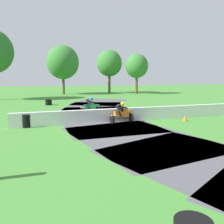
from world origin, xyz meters
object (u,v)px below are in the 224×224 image
Objects in this scene: motorcycle_lead_green at (91,106)px; tire_stack_near at (49,102)px; traffic_cone at (185,118)px; motorcycle_chase_orange at (122,113)px; tire_stack_mid_a at (26,121)px.

motorcycle_lead_green is 2.54× the size of tire_stack_near.
motorcycle_lead_green is 3.88× the size of traffic_cone.
tire_stack_near is at bearing 127.39° from traffic_cone.
motorcycle_chase_orange is 2.49× the size of tire_stack_near.
tire_stack_mid_a reaches higher than traffic_cone.
motorcycle_lead_green is 4.43m from motorcycle_chase_orange.
traffic_cone is at bearing -3.46° from tire_stack_mid_a.
motorcycle_lead_green is at bearing 41.39° from tire_stack_mid_a.
tire_stack_near is 11.32m from tire_stack_mid_a.
tire_stack_near is at bearing 112.52° from motorcycle_chase_orange.
motorcycle_lead_green reaches higher than tire_stack_mid_a.
tire_stack_near is 1.53× the size of traffic_cone.
motorcycle_lead_green is 7.45m from traffic_cone.
tire_stack_near is at bearing 114.85° from motorcycle_lead_green.
tire_stack_near is 0.84× the size of tire_stack_mid_a.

